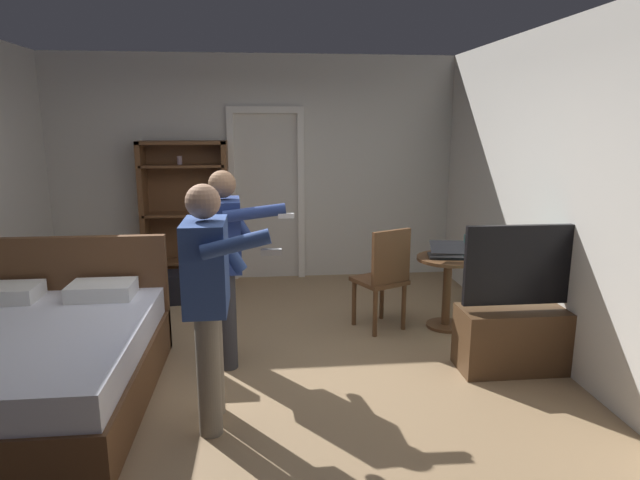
# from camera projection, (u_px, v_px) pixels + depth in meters

# --- Properties ---
(ground_plane) EXTENTS (5.88, 5.88, 0.00)m
(ground_plane) POSITION_uv_depth(u_px,v_px,m) (255.00, 370.00, 4.34)
(ground_plane) COLOR #997A56
(wall_back) EXTENTS (5.15, 0.12, 2.74)m
(wall_back) POSITION_uv_depth(u_px,v_px,m) (256.00, 169.00, 6.70)
(wall_back) COLOR beige
(wall_back) RESTS_ON ground_plane
(wall_right) EXTENTS (0.12, 5.59, 2.74)m
(wall_right) POSITION_uv_depth(u_px,v_px,m) (569.00, 197.00, 4.30)
(wall_right) COLOR beige
(wall_right) RESTS_ON ground_plane
(doorway_frame) EXTENTS (0.93, 0.08, 2.13)m
(doorway_frame) POSITION_uv_depth(u_px,v_px,m) (267.00, 182.00, 6.67)
(doorway_frame) COLOR white
(doorway_frame) RESTS_ON ground_plane
(bed) EXTENTS (1.68, 1.98, 1.02)m
(bed) POSITION_uv_depth(u_px,v_px,m) (26.00, 363.00, 3.79)
(bed) COLOR brown
(bed) RESTS_ON ground_plane
(bookshelf) EXTENTS (1.03, 0.32, 1.73)m
(bookshelf) POSITION_uv_depth(u_px,v_px,m) (186.00, 207.00, 6.49)
(bookshelf) COLOR brown
(bookshelf) RESTS_ON ground_plane
(tv_flatscreen) EXTENTS (1.08, 0.40, 1.19)m
(tv_flatscreen) POSITION_uv_depth(u_px,v_px,m) (526.00, 328.00, 4.31)
(tv_flatscreen) COLOR #4C331E
(tv_flatscreen) RESTS_ON ground_plane
(side_table) EXTENTS (0.60, 0.60, 0.70)m
(side_table) POSITION_uv_depth(u_px,v_px,m) (447.00, 281.00, 5.16)
(side_table) COLOR brown
(side_table) RESTS_ON ground_plane
(laptop) EXTENTS (0.37, 0.38, 0.17)m
(laptop) POSITION_uv_depth(u_px,v_px,m) (446.00, 253.00, 5.06)
(laptop) COLOR black
(laptop) RESTS_ON side_table
(bottle_on_table) EXTENTS (0.06, 0.06, 0.29)m
(bottle_on_table) POSITION_uv_depth(u_px,v_px,m) (467.00, 246.00, 5.02)
(bottle_on_table) COLOR #223532
(bottle_on_table) RESTS_ON side_table
(wooden_chair) EXTENTS (0.56, 0.56, 0.99)m
(wooden_chair) POSITION_uv_depth(u_px,v_px,m) (384.00, 275.00, 5.08)
(wooden_chair) COLOR brown
(wooden_chair) RESTS_ON ground_plane
(person_blue_shirt) EXTENTS (0.60, 0.60, 1.59)m
(person_blue_shirt) POSITION_uv_depth(u_px,v_px,m) (208.00, 290.00, 3.40)
(person_blue_shirt) COLOR gray
(person_blue_shirt) RESTS_ON ground_plane
(person_striped_shirt) EXTENTS (0.69, 0.58, 1.59)m
(person_striped_shirt) POSITION_uv_depth(u_px,v_px,m) (226.00, 255.00, 4.32)
(person_striped_shirt) COLOR #333338
(person_striped_shirt) RESTS_ON ground_plane
(suitcase_dark) EXTENTS (0.62, 0.42, 0.32)m
(suitcase_dark) POSITION_uv_depth(u_px,v_px,m) (161.00, 288.00, 5.95)
(suitcase_dark) COLOR black
(suitcase_dark) RESTS_ON ground_plane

